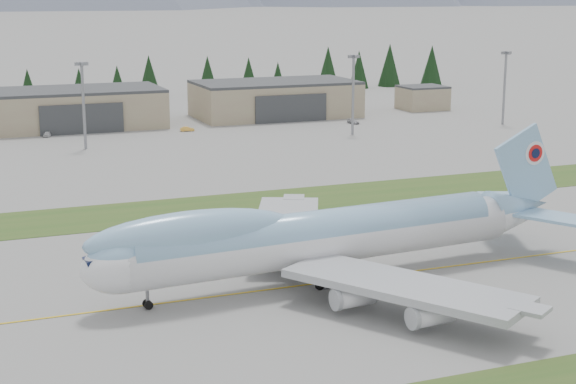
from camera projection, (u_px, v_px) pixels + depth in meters
name	position (u px, v px, depth m)	size (l,w,h in m)	color
ground	(353.00, 279.00, 116.90)	(7000.00, 7000.00, 0.00)	slate
grass_strip_far	(245.00, 205.00, 157.78)	(400.00, 18.00, 0.08)	#2E4F1C
taxiway_line_main	(353.00, 279.00, 116.90)	(400.00, 0.40, 0.02)	gold
boeing_747_freighter	(321.00, 236.00, 114.55)	(71.48, 61.58, 18.83)	silver
hangar_center	(75.00, 108.00, 246.57)	(48.00, 26.60, 10.80)	gray
hangar_right	(275.00, 99.00, 267.80)	(48.00, 26.60, 10.80)	gray
control_shed	(422.00, 98.00, 284.13)	(14.00, 12.00, 7.60)	gray
floodlight_masts	(226.00, 81.00, 219.50)	(160.96, 10.00, 24.94)	gray
service_vehicle_a	(47.00, 137.00, 231.47)	(1.60, 3.96, 1.35)	silver
service_vehicle_b	(187.00, 131.00, 240.33)	(1.36, 3.86, 1.27)	gold
service_vehicle_c	(353.00, 124.00, 254.16)	(1.84, 4.52, 1.31)	#A2A2A6
conifer_belt	(131.00, 78.00, 313.05)	(271.98, 16.43, 16.98)	black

